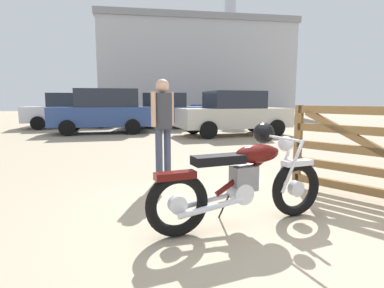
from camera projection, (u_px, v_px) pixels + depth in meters
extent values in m
plane|color=gray|center=(267.00, 223.00, 3.34)|extent=(80.00, 80.00, 0.00)
torus|color=black|center=(296.00, 189.00, 3.54)|extent=(0.65, 0.22, 0.64)
cylinder|color=silver|center=(296.00, 189.00, 3.54)|extent=(0.19, 0.11, 0.18)
torus|color=black|center=(177.00, 205.00, 2.99)|extent=(0.65, 0.22, 0.64)
cylinder|color=silver|center=(177.00, 205.00, 2.99)|extent=(0.19, 0.11, 0.18)
cube|color=silver|center=(297.00, 163.00, 3.49)|extent=(0.38, 0.19, 0.06)
cube|color=#4C0C0A|center=(175.00, 175.00, 2.94)|extent=(0.42, 0.20, 0.07)
cylinder|color=silver|center=(284.00, 164.00, 3.52)|extent=(0.29, 0.08, 0.58)
cylinder|color=silver|center=(293.00, 166.00, 3.38)|extent=(0.29, 0.08, 0.58)
sphere|color=silver|center=(286.00, 144.00, 3.40)|extent=(0.17, 0.17, 0.17)
cylinder|color=silver|center=(280.00, 138.00, 3.36)|extent=(0.13, 0.62, 0.03)
sphere|color=black|center=(264.00, 133.00, 3.63)|extent=(0.25, 0.25, 0.25)
cylinder|color=#4C0C0A|center=(247.00, 171.00, 3.25)|extent=(0.75, 0.18, 0.47)
ellipsoid|color=#4C0C0A|center=(257.00, 154.00, 3.27)|extent=(0.55, 0.30, 0.20)
cube|color=black|center=(218.00, 160.00, 3.10)|extent=(0.57, 0.29, 0.09)
cube|color=slate|center=(244.00, 178.00, 3.24)|extent=(0.29, 0.22, 0.26)
cylinder|color=silver|center=(240.00, 192.00, 3.25)|extent=(0.25, 0.23, 0.22)
cylinder|color=silver|center=(203.00, 201.00, 3.21)|extent=(0.70, 0.18, 0.14)
cylinder|color=silver|center=(212.00, 207.00, 3.03)|extent=(0.70, 0.18, 0.14)
cylinder|color=black|center=(224.00, 207.00, 3.40)|extent=(0.06, 0.24, 0.33)
cube|color=brown|center=(298.00, 145.00, 4.71)|extent=(0.12, 0.13, 1.20)
cube|color=brown|center=(384.00, 194.00, 3.91)|extent=(1.28, 2.11, 0.11)
cylinder|color=#383D51|center=(159.00, 155.00, 5.07)|extent=(0.12, 0.12, 0.86)
cylinder|color=#383D51|center=(167.00, 154.00, 5.20)|extent=(0.12, 0.12, 0.86)
cylinder|color=#333338|center=(163.00, 111.00, 5.03)|extent=(0.30, 0.30, 0.58)
cylinder|color=tan|center=(153.00, 109.00, 4.90)|extent=(0.08, 0.08, 0.55)
cylinder|color=tan|center=(171.00, 109.00, 5.16)|extent=(0.08, 0.08, 0.55)
sphere|color=tan|center=(162.00, 86.00, 4.98)|extent=(0.22, 0.22, 0.22)
cylinder|color=black|center=(193.00, 120.00, 15.88)|extent=(0.65, 0.32, 0.62)
cylinder|color=black|center=(194.00, 123.00, 14.18)|extent=(0.65, 0.32, 0.62)
cylinder|color=black|center=(140.00, 120.00, 15.80)|extent=(0.65, 0.32, 0.62)
cylinder|color=black|center=(135.00, 123.00, 14.10)|extent=(0.65, 0.32, 0.62)
cube|color=#2D4784|center=(166.00, 114.00, 14.94)|extent=(4.45, 2.50, 0.72)
cube|color=#232833|center=(166.00, 100.00, 14.85)|extent=(2.26, 1.92, 0.64)
cylinder|color=black|center=(67.00, 128.00, 11.53)|extent=(0.60, 0.19, 0.60)
cylinder|color=black|center=(73.00, 125.00, 13.11)|extent=(0.60, 0.19, 0.60)
cylinder|color=black|center=(133.00, 127.00, 12.08)|extent=(0.60, 0.19, 0.60)
cylinder|color=black|center=(131.00, 124.00, 13.66)|extent=(0.60, 0.19, 0.60)
cube|color=#2D4784|center=(101.00, 116.00, 12.54)|extent=(3.91, 1.67, 0.76)
cube|color=#232833|center=(107.00, 98.00, 12.50)|extent=(2.41, 1.54, 0.72)
cylinder|color=black|center=(98.00, 120.00, 16.37)|extent=(0.64, 0.27, 0.62)
cylinder|color=black|center=(100.00, 122.00, 14.77)|extent=(0.64, 0.27, 0.62)
cylinder|color=black|center=(42.00, 121.00, 15.46)|extent=(0.64, 0.27, 0.62)
cylinder|color=black|center=(38.00, 123.00, 13.86)|extent=(0.64, 0.27, 0.62)
cube|color=silver|center=(70.00, 114.00, 15.06)|extent=(4.38, 2.22, 0.72)
cube|color=#232833|center=(69.00, 100.00, 14.97)|extent=(2.17, 1.79, 0.64)
cylinder|color=black|center=(205.00, 117.00, 19.32)|extent=(0.67, 0.33, 0.64)
cylinder|color=black|center=(203.00, 115.00, 21.06)|extent=(0.67, 0.33, 0.64)
cylinder|color=black|center=(253.00, 117.00, 19.40)|extent=(0.67, 0.33, 0.64)
cylinder|color=black|center=(247.00, 115.00, 21.14)|extent=(0.67, 0.33, 0.64)
cube|color=#2D4784|center=(227.00, 110.00, 20.18)|extent=(4.95, 2.64, 0.74)
cube|color=#232833|center=(232.00, 99.00, 20.09)|extent=(3.74, 2.25, 0.68)
cylinder|color=black|center=(208.00, 130.00, 10.65)|extent=(0.63, 0.25, 0.62)
cylinder|color=black|center=(193.00, 126.00, 12.27)|extent=(0.63, 0.25, 0.62)
cylinder|color=black|center=(277.00, 128.00, 11.46)|extent=(0.63, 0.25, 0.62)
cylinder|color=black|center=(254.00, 125.00, 13.08)|extent=(0.63, 0.25, 0.62)
cube|color=beige|center=(234.00, 118.00, 11.82)|extent=(4.33, 2.07, 0.72)
cube|color=#232833|center=(234.00, 100.00, 11.72)|extent=(2.12, 1.72, 0.64)
cube|color=#B2B2B7|center=(190.00, 75.00, 30.59)|extent=(16.82, 13.22, 7.65)
cube|color=gray|center=(190.00, 32.00, 30.02)|extent=(17.13, 13.54, 0.50)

